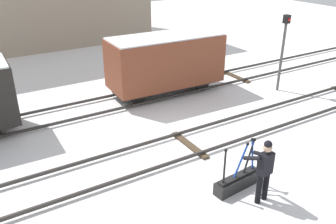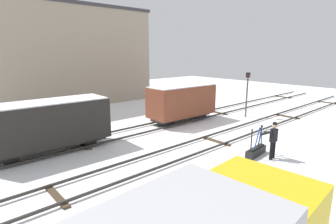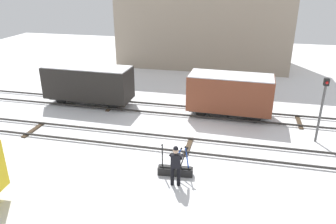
# 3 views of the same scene
# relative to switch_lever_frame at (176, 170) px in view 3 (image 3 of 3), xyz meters

# --- Properties ---
(ground_plane) EXTENTS (60.00, 60.00, 0.00)m
(ground_plane) POSITION_rel_switch_lever_frame_xyz_m (0.13, 2.57, -0.25)
(ground_plane) COLOR white
(track_main_line) EXTENTS (44.00, 1.94, 0.18)m
(track_main_line) POSITION_rel_switch_lever_frame_xyz_m (0.13, 2.57, -0.14)
(track_main_line) COLOR #2D2B28
(track_main_line) RESTS_ON ground_plane
(track_siding_near) EXTENTS (44.00, 1.94, 0.18)m
(track_siding_near) POSITION_rel_switch_lever_frame_xyz_m (0.13, 7.04, -0.14)
(track_siding_near) COLOR #2D2B28
(track_siding_near) RESTS_ON ground_plane
(switch_lever_frame) EXTENTS (1.54, 0.49, 1.45)m
(switch_lever_frame) POSITION_rel_switch_lever_frame_xyz_m (0.00, 0.00, 0.00)
(switch_lever_frame) COLOR black
(switch_lever_frame) RESTS_ON ground_plane
(rail_worker) EXTENTS (0.57, 0.72, 1.82)m
(rail_worker) POSITION_rel_switch_lever_frame_xyz_m (0.15, -0.72, 0.78)
(rail_worker) COLOR black
(rail_worker) RESTS_ON ground_plane
(signal_post) EXTENTS (0.24, 0.32, 3.43)m
(signal_post) POSITION_rel_switch_lever_frame_xyz_m (6.50, 4.69, 1.88)
(signal_post) COLOR #4C4C4C
(signal_post) RESTS_ON ground_plane
(apartment_building) EXTENTS (15.87, 6.93, 9.17)m
(apartment_building) POSITION_rel_switch_lever_frame_xyz_m (-1.39, 20.01, 4.34)
(apartment_building) COLOR gray
(apartment_building) RESTS_ON ground_plane
(freight_car_mid_siding) EXTENTS (5.78, 2.10, 2.61)m
(freight_car_mid_siding) POSITION_rel_switch_lever_frame_xyz_m (-7.35, 7.04, 1.24)
(freight_car_mid_siding) COLOR #2D2B28
(freight_car_mid_siding) RESTS_ON ground_plane
(freight_car_near_switch) EXTENTS (5.03, 2.18, 2.63)m
(freight_car_near_switch) POSITION_rel_switch_lever_frame_xyz_m (1.86, 7.04, 1.25)
(freight_car_near_switch) COLOR #2D2B28
(freight_car_near_switch) RESTS_ON ground_plane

